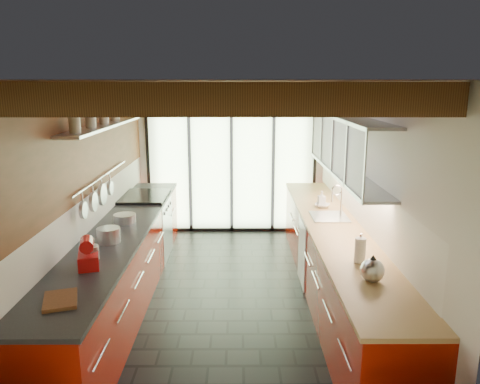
% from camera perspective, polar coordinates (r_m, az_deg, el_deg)
% --- Properties ---
extents(ground, '(5.50, 5.50, 0.00)m').
position_cam_1_polar(ground, '(5.90, -1.37, -12.80)').
color(ground, black).
rests_on(ground, ground).
extents(room_shell, '(5.50, 5.50, 5.50)m').
position_cam_1_polar(room_shell, '(5.39, -1.47, 3.21)').
color(room_shell, silver).
rests_on(room_shell, ground).
extents(ceiling_beams, '(3.14, 5.06, 4.90)m').
position_cam_1_polar(ceiling_beams, '(5.69, -1.43, 11.92)').
color(ceiling_beams, '#593316').
rests_on(ceiling_beams, ground).
extents(glass_door, '(2.95, 0.10, 2.90)m').
position_cam_1_polar(glass_door, '(8.06, -1.06, 6.55)').
color(glass_door, '#C6EAAD').
rests_on(glass_door, ground).
extents(left_counter, '(0.68, 5.00, 0.92)m').
position_cam_1_polar(left_counter, '(5.88, -14.05, -8.41)').
color(left_counter, '#941204').
rests_on(left_counter, ground).
extents(range_stove, '(0.66, 0.90, 0.97)m').
position_cam_1_polar(range_stove, '(7.22, -11.36, -4.15)').
color(range_stove, silver).
rests_on(range_stove, ground).
extents(right_counter, '(0.68, 5.00, 0.92)m').
position_cam_1_polar(right_counter, '(5.83, 11.35, -8.46)').
color(right_counter, '#941204').
rests_on(right_counter, ground).
extents(sink_assembly, '(0.45, 0.52, 0.43)m').
position_cam_1_polar(sink_assembly, '(6.05, 10.95, -2.67)').
color(sink_assembly, silver).
rests_on(sink_assembly, right_counter).
extents(upper_cabinets_right, '(0.34, 3.00, 3.00)m').
position_cam_1_polar(upper_cabinets_right, '(5.81, 12.91, 5.56)').
color(upper_cabinets_right, silver).
rests_on(upper_cabinets_right, ground).
extents(left_wall_fixtures, '(0.28, 2.60, 0.96)m').
position_cam_1_polar(left_wall_fixtures, '(5.72, -16.36, 5.56)').
color(left_wall_fixtures, silver).
rests_on(left_wall_fixtures, ground).
extents(stand_mixer, '(0.26, 0.35, 0.29)m').
position_cam_1_polar(stand_mixer, '(4.59, -17.97, -7.27)').
color(stand_mixer, red).
rests_on(stand_mixer, left_counter).
extents(pot_large, '(0.29, 0.29, 0.16)m').
position_cam_1_polar(pot_large, '(5.21, -15.73, -5.08)').
color(pot_large, silver).
rests_on(pot_large, left_counter).
extents(pot_small, '(0.36, 0.36, 0.10)m').
position_cam_1_polar(pot_small, '(5.88, -13.87, -3.14)').
color(pot_small, silver).
rests_on(pot_small, left_counter).
extents(cutting_board, '(0.34, 0.40, 0.03)m').
position_cam_1_polar(cutting_board, '(3.99, -21.05, -12.18)').
color(cutting_board, brown).
rests_on(cutting_board, left_counter).
extents(kettle, '(0.22, 0.26, 0.25)m').
position_cam_1_polar(kettle, '(4.22, 15.84, -9.01)').
color(kettle, silver).
rests_on(kettle, right_counter).
extents(paper_towel, '(0.12, 0.12, 0.29)m').
position_cam_1_polar(paper_towel, '(4.59, 14.44, -6.93)').
color(paper_towel, white).
rests_on(paper_towel, right_counter).
extents(soap_bottle, '(0.10, 0.11, 0.21)m').
position_cam_1_polar(soap_bottle, '(6.55, 9.91, -0.80)').
color(soap_bottle, silver).
rests_on(soap_bottle, right_counter).
extents(bowl, '(0.25, 0.25, 0.05)m').
position_cam_1_polar(bowl, '(6.51, 9.98, -1.63)').
color(bowl, silver).
rests_on(bowl, right_counter).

